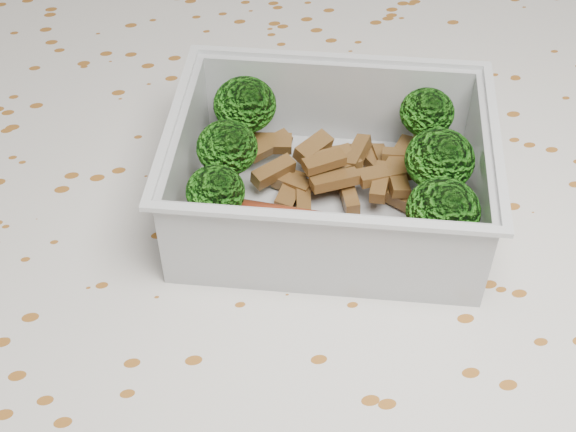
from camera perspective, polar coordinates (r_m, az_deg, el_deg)
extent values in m
cube|color=brown|center=(0.51, 0.74, -3.21)|extent=(1.40, 0.90, 0.04)
cube|color=silver|center=(0.50, 0.76, -1.47)|extent=(1.46, 0.96, 0.01)
cube|color=silver|center=(0.51, 2.88, 0.63)|extent=(0.21, 0.19, 0.00)
cube|color=silver|center=(0.54, 3.47, 8.13)|extent=(0.18, 0.06, 0.06)
cube|color=silver|center=(0.44, 2.46, -2.63)|extent=(0.18, 0.06, 0.06)
cube|color=silver|center=(0.49, 13.38, 2.52)|extent=(0.04, 0.13, 0.06)
cube|color=silver|center=(0.50, -7.29, 3.96)|extent=(0.04, 0.13, 0.06)
cube|color=silver|center=(0.52, 3.65, 11.19)|extent=(0.19, 0.06, 0.00)
cube|color=silver|center=(0.41, 2.55, -0.22)|extent=(0.19, 0.06, 0.00)
cube|color=silver|center=(0.47, 14.59, 5.25)|extent=(0.04, 0.13, 0.00)
cube|color=silver|center=(0.48, -8.21, 6.82)|extent=(0.04, 0.13, 0.00)
cylinder|color=#608C3F|center=(0.53, -2.97, 5.56)|extent=(0.02, 0.02, 0.03)
ellipsoid|color=#2E8C19|center=(0.52, -3.09, 7.91)|extent=(0.04, 0.04, 0.03)
cylinder|color=#608C3F|center=(0.53, 9.49, 4.96)|extent=(0.02, 0.02, 0.03)
ellipsoid|color=#2E8C19|center=(0.51, 9.86, 7.28)|extent=(0.03, 0.03, 0.03)
cylinder|color=#608C3F|center=(0.50, -4.18, 2.49)|extent=(0.02, 0.02, 0.03)
ellipsoid|color=#2E8C19|center=(0.48, -4.35, 4.87)|extent=(0.04, 0.04, 0.03)
cylinder|color=#608C3F|center=(0.50, 10.31, 1.61)|extent=(0.02, 0.02, 0.03)
ellipsoid|color=#2E8C19|center=(0.48, 10.74, 3.96)|extent=(0.04, 0.04, 0.04)
cylinder|color=#608C3F|center=(0.47, -4.97, -0.66)|extent=(0.02, 0.02, 0.03)
ellipsoid|color=#2E8C19|center=(0.45, -5.19, 1.73)|extent=(0.03, 0.03, 0.03)
cylinder|color=#608C3F|center=(0.47, 10.51, -2.01)|extent=(0.02, 0.02, 0.03)
ellipsoid|color=#2E8C19|center=(0.45, 10.97, 0.34)|extent=(0.04, 0.04, 0.04)
cube|color=brown|center=(0.52, -1.19, 5.19)|extent=(0.03, 0.02, 0.01)
cube|color=brown|center=(0.50, 3.35, 2.55)|extent=(0.03, 0.02, 0.01)
cube|color=brown|center=(0.50, 7.81, 2.42)|extent=(0.01, 0.02, 0.01)
cube|color=brown|center=(0.50, 6.61, 2.42)|extent=(0.02, 0.03, 0.01)
cube|color=brown|center=(0.50, 6.90, 2.96)|extent=(0.03, 0.02, 0.01)
cube|color=brown|center=(0.51, 0.18, 1.80)|extent=(0.03, 0.03, 0.01)
cube|color=brown|center=(0.50, 4.30, 1.61)|extent=(0.01, 0.03, 0.01)
cube|color=brown|center=(0.52, 8.08, 4.34)|extent=(0.03, 0.03, 0.01)
cube|color=brown|center=(0.51, 7.76, 1.43)|extent=(0.03, 0.03, 0.01)
cube|color=brown|center=(0.51, -1.05, 3.17)|extent=(0.03, 0.02, 0.01)
cube|color=brown|center=(0.52, 1.81, 4.86)|extent=(0.03, 0.03, 0.01)
cube|color=brown|center=(0.51, 3.01, 4.09)|extent=(0.03, 0.02, 0.01)
cube|color=brown|center=(0.53, 3.55, 4.32)|extent=(0.02, 0.01, 0.01)
cube|color=brown|center=(0.53, 6.04, 4.07)|extent=(0.02, 0.03, 0.01)
cube|color=brown|center=(0.53, 6.76, 3.76)|extent=(0.01, 0.03, 0.01)
cube|color=brown|center=(0.52, 8.10, 4.13)|extent=(0.03, 0.02, 0.01)
cube|color=brown|center=(0.53, 2.56, 4.21)|extent=(0.03, 0.03, 0.01)
cube|color=brown|center=(0.51, 2.20, 3.42)|extent=(0.02, 0.03, 0.01)
cube|color=brown|center=(0.52, 4.94, 4.46)|extent=(0.03, 0.03, 0.01)
cube|color=brown|center=(0.51, 0.26, 2.31)|extent=(0.03, 0.02, 0.01)
cube|color=brown|center=(0.50, 1.10, 0.55)|extent=(0.02, 0.03, 0.01)
cube|color=brown|center=(0.52, -1.35, 5.02)|extent=(0.03, 0.02, 0.01)
cube|color=brown|center=(0.50, 2.59, 3.86)|extent=(0.03, 0.02, 0.01)
cube|color=brown|center=(0.51, 3.85, 3.41)|extent=(0.03, 0.02, 0.01)
cube|color=brown|center=(0.53, 4.73, 3.81)|extent=(0.02, 0.03, 0.01)
cylinder|color=#B13F21|center=(0.47, 3.15, -1.50)|extent=(0.13, 0.08, 0.03)
sphere|color=#B13F21|center=(0.47, 11.29, -2.81)|extent=(0.03, 0.03, 0.03)
sphere|color=#B13F21|center=(0.48, -4.76, -0.20)|extent=(0.03, 0.03, 0.03)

